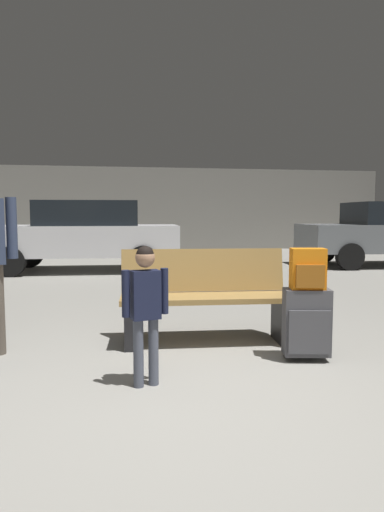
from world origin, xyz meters
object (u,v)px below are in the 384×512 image
suitcase (307,323)px  parked_car_far (84,234)px  backpack_bright (308,269)px  child (145,301)px  bench (205,296)px

suitcase → parked_car_far: (-2.22, 6.57, 0.48)m
backpack_bright → parked_car_far: 6.94m
suitcase → parked_car_far: parked_car_far is taller
backpack_bright → parked_car_far: bearing=108.7°
suitcase → child: 1.45m
backpack_bright → parked_car_far: (-2.22, 6.57, 0.03)m
bench → backpack_bright: backpack_bright is taller
suitcase → backpack_bright: backpack_bright is taller
backpack_bright → parked_car_far: parked_car_far is taller
child → bench: bearing=58.3°
bench → child: 1.23m
bench → child: bearing=-121.7°
parked_car_far → child: bearing=-83.0°
child → parked_car_far: 6.98m
bench → backpack_bright: bearing=-43.2°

